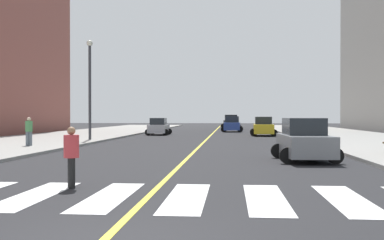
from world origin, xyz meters
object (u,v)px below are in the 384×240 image
at_px(car_yellow_second, 263,127).
at_px(car_gray_fourth, 305,141).
at_px(car_silver_nearest, 159,127).
at_px(car_black_fifth, 231,122).
at_px(street_lamp, 90,81).
at_px(fire_hydrant, 317,134).
at_px(pedestrian_walking_west, 29,130).
at_px(car_blue_third, 232,125).
at_px(pedestrian_crossing, 71,154).

xyz_separation_m(car_yellow_second, car_gray_fourth, (0.03, -24.08, -0.00)).
relative_size(car_silver_nearest, car_yellow_second, 0.92).
bearing_deg(car_yellow_second, car_black_fifth, -80.43).
relative_size(car_silver_nearest, street_lamp, 0.51).
distance_m(car_yellow_second, fire_hydrant, 10.28).
distance_m(car_gray_fourth, pedestrian_walking_west, 16.01).
xyz_separation_m(car_gray_fourth, car_black_fifth, (-3.07, 46.80, 0.11)).
xyz_separation_m(car_gray_fourth, pedestrian_walking_west, (-14.74, 6.23, 0.22)).
bearing_deg(car_blue_third, pedestrian_walking_west, 69.27).
bearing_deg(car_yellow_second, car_gray_fourth, 92.02).
distance_m(car_silver_nearest, car_blue_third, 11.86).
relative_size(car_blue_third, car_black_fifth, 0.89).
xyz_separation_m(car_blue_third, car_gray_fourth, (2.90, -34.60, -0.01)).
distance_m(car_black_fifth, fire_hydrant, 33.09).
distance_m(car_silver_nearest, fire_hydrant, 17.18).
distance_m(car_blue_third, car_black_fifth, 12.21).
bearing_deg(car_silver_nearest, car_blue_third, 52.64).
bearing_deg(street_lamp, fire_hydrant, 3.64).
xyz_separation_m(car_yellow_second, pedestrian_crossing, (-7.19, -31.99, 0.05)).
distance_m(car_gray_fourth, street_lamp, 19.12).
xyz_separation_m(car_silver_nearest, pedestrian_walking_west, (-4.61, -18.97, 0.28)).
height_order(car_gray_fourth, street_lamp, street_lamp).
xyz_separation_m(car_blue_third, car_black_fifth, (-0.16, 12.21, 0.10)).
bearing_deg(fire_hydrant, pedestrian_walking_west, -155.72).
bearing_deg(car_black_fifth, pedestrian_crossing, 83.08).
bearing_deg(car_blue_third, car_silver_nearest, 54.39).
height_order(car_black_fifth, pedestrian_crossing, car_black_fifth).
bearing_deg(car_black_fifth, pedestrian_walking_west, 71.37).
bearing_deg(pedestrian_crossing, fire_hydrant, -48.81).
height_order(pedestrian_crossing, fire_hydrant, pedestrian_crossing).
bearing_deg(car_gray_fourth, pedestrian_crossing, 45.02).
height_order(car_gray_fourth, car_black_fifth, car_black_fifth).
bearing_deg(street_lamp, car_black_fifth, 73.02).
bearing_deg(car_yellow_second, pedestrian_crossing, 79.28).
xyz_separation_m(car_yellow_second, car_black_fifth, (-3.04, 22.72, 0.11)).
relative_size(car_silver_nearest, fire_hydrant, 4.18).
bearing_deg(pedestrian_crossing, street_lamp, -7.73).
bearing_deg(car_gray_fourth, fire_hydrant, -105.01).
height_order(car_black_fifth, fire_hydrant, car_black_fifth).
bearing_deg(car_silver_nearest, car_black_fifth, 72.08).
distance_m(car_black_fifth, pedestrian_walking_west, 42.22).
bearing_deg(car_gray_fourth, car_silver_nearest, -70.69).
distance_m(car_blue_third, car_gray_fourth, 34.72).
bearing_deg(car_yellow_second, car_blue_third, -72.75).
relative_size(car_black_fifth, fire_hydrant, 5.18).
distance_m(car_black_fifth, street_lamp, 35.25).
xyz_separation_m(pedestrian_walking_west, fire_hydrant, (17.89, 8.07, -0.48)).
height_order(car_silver_nearest, car_yellow_second, car_yellow_second).
distance_m(pedestrian_crossing, street_lamp, 22.31).
relative_size(car_yellow_second, pedestrian_walking_west, 2.46).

